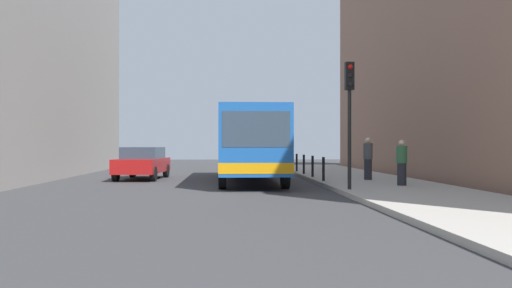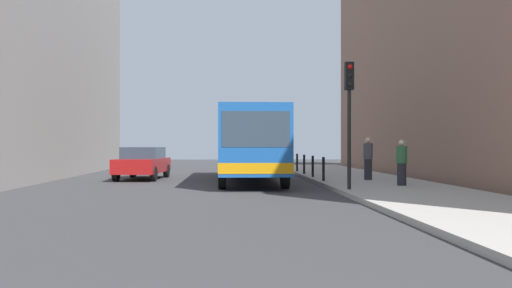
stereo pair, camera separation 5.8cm
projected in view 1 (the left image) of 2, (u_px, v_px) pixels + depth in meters
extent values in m
plane|color=#38383A|center=(238.00, 189.00, 19.53)|extent=(80.00, 80.00, 0.00)
cube|color=#ADA89E|center=(386.00, 186.00, 19.84)|extent=(4.40, 40.00, 0.15)
cube|color=#936B56|center=(495.00, 33.00, 24.20)|extent=(7.00, 32.00, 13.12)
cube|color=#19519E|center=(250.00, 141.00, 23.52)|extent=(2.57, 11.02, 2.50)
cube|color=orange|center=(250.00, 163.00, 23.52)|extent=(2.59, 11.04, 0.36)
cube|color=#2D3D4C|center=(256.00, 129.00, 18.05)|extent=(2.26, 0.07, 1.20)
cube|color=#2D3D4C|center=(249.00, 133.00, 24.02)|extent=(2.58, 9.42, 1.00)
cylinder|color=black|center=(285.00, 175.00, 19.68)|extent=(0.29, 1.00, 1.00)
cylinder|color=black|center=(222.00, 175.00, 19.56)|extent=(0.29, 1.00, 1.00)
cylinder|color=black|center=(269.00, 166.00, 27.47)|extent=(0.29, 1.00, 1.00)
cylinder|color=black|center=(224.00, 166.00, 27.35)|extent=(0.29, 1.00, 1.00)
cube|color=maroon|center=(142.00, 165.00, 25.07)|extent=(2.13, 4.52, 0.64)
cube|color=#2D3D4C|center=(143.00, 153.00, 25.22)|extent=(1.78, 2.58, 0.52)
cylinder|color=black|center=(154.00, 174.00, 23.55)|extent=(0.27, 0.65, 0.64)
cylinder|color=black|center=(116.00, 174.00, 23.58)|extent=(0.27, 0.65, 0.64)
cylinder|color=black|center=(166.00, 171.00, 26.55)|extent=(0.27, 0.65, 0.64)
cylinder|color=black|center=(133.00, 171.00, 26.58)|extent=(0.27, 0.65, 0.64)
cylinder|color=black|center=(349.00, 140.00, 17.59)|extent=(0.12, 0.12, 3.20)
cube|color=black|center=(349.00, 76.00, 17.59)|extent=(0.28, 0.24, 0.90)
sphere|color=red|center=(350.00, 67.00, 17.47)|extent=(0.16, 0.16, 0.16)
sphere|color=black|center=(350.00, 76.00, 17.46)|extent=(0.16, 0.16, 0.16)
sphere|color=black|center=(350.00, 84.00, 17.46)|extent=(0.16, 0.16, 0.16)
cylinder|color=black|center=(323.00, 169.00, 21.64)|extent=(0.11, 0.11, 0.95)
cylinder|color=black|center=(313.00, 166.00, 24.31)|extent=(0.11, 0.11, 0.95)
cylinder|color=black|center=(304.00, 164.00, 26.98)|extent=(0.11, 0.11, 0.95)
cylinder|color=black|center=(297.00, 163.00, 29.65)|extent=(0.11, 0.11, 0.95)
cylinder|color=#26262D|center=(402.00, 174.00, 19.25)|extent=(0.32, 0.32, 0.79)
cylinder|color=#336B3F|center=(402.00, 155.00, 19.26)|extent=(0.38, 0.38, 0.61)
sphere|color=beige|center=(402.00, 143.00, 19.26)|extent=(0.22, 0.22, 0.22)
cylinder|color=#26262D|center=(368.00, 169.00, 22.41)|extent=(0.32, 0.32, 0.85)
cylinder|color=#4C4C51|center=(368.00, 151.00, 22.41)|extent=(0.38, 0.38, 0.65)
sphere|color=beige|center=(368.00, 140.00, 22.41)|extent=(0.23, 0.23, 0.23)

